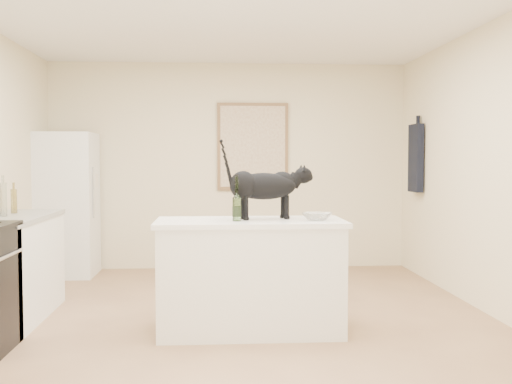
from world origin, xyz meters
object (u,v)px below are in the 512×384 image
Objects in this scene: wine_bottle at (237,201)px; fridge at (66,204)px; glass_bowl at (317,216)px; black_cat at (264,190)px.

fridge is at bearing 126.42° from wine_bottle.
fridge is 5.33× the size of wine_bottle.
black_cat is at bearing 163.84° from glass_bowl.
fridge is at bearing 118.76° from black_cat.
glass_bowl is at bearing -45.43° from fridge.
fridge reaches higher than wine_bottle.
black_cat is 2.13× the size of wine_bottle.
fridge is 3.67m from glass_bowl.
glass_bowl is (0.41, -0.12, -0.21)m from black_cat.
black_cat is at bearing 31.45° from wine_bottle.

